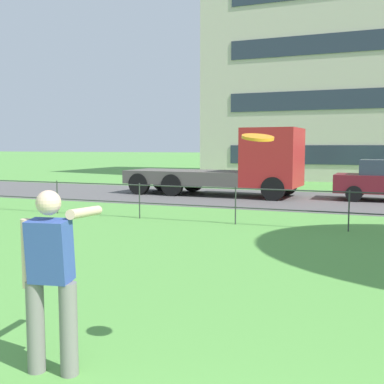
{
  "coord_description": "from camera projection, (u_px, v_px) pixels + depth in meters",
  "views": [
    {
      "loc": [
        0.74,
        -0.85,
        2.04
      ],
      "look_at": [
        -2.33,
        6.85,
        1.25
      ],
      "focal_mm": 45.0,
      "sensor_mm": 36.0,
      "label": 1
    }
  ],
  "objects": [
    {
      "name": "flatbed_truck_far_right",
      "position": [
        237.0,
        166.0,
        19.65
      ],
      "size": [
        7.38,
        2.67,
        2.75
      ],
      "color": "#B22323",
      "rests_on": "ground"
    },
    {
      "name": "park_fence",
      "position": [
        349.0,
        204.0,
        11.48
      ],
      "size": [
        28.26,
        0.04,
        1.0
      ],
      "color": "#333833",
      "rests_on": "ground"
    },
    {
      "name": "person_thrower",
      "position": [
        51.0,
        275.0,
        4.26
      ],
      "size": [
        0.51,
        0.82,
        1.66
      ],
      "color": "slate",
      "rests_on": "ground"
    },
    {
      "name": "street_strip",
      "position": [
        361.0,
        202.0,
        17.49
      ],
      "size": [
        80.0,
        6.99,
        0.01
      ],
      "primitive_type": "cube",
      "color": "#565454",
      "rests_on": "ground"
    },
    {
      "name": "frisbee",
      "position": [
        258.0,
        137.0,
        4.0
      ],
      "size": [
        0.38,
        0.38,
        0.08
      ],
      "color": "orange"
    }
  ]
}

